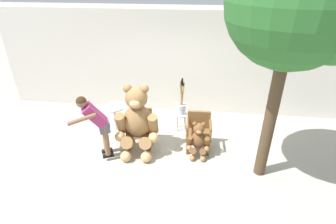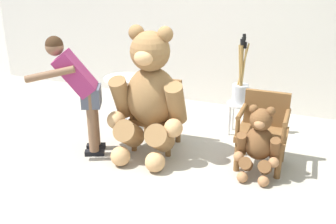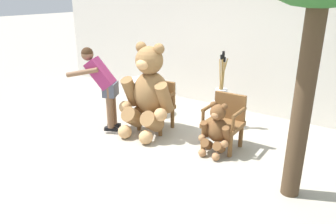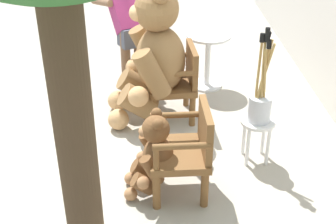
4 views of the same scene
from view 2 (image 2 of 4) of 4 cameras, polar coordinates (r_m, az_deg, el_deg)
name	(u,v)px [view 2 (image 2 of 4)]	position (r m, az deg, el deg)	size (l,w,h in m)	color
ground_plane	(193,172)	(4.39, 3.88, -9.12)	(60.00, 60.00, 0.00)	#A8A091
back_wall	(246,22)	(6.16, 11.81, 13.32)	(10.00, 0.16, 2.80)	beige
wooden_chair_left	(158,112)	(4.84, -1.53, 0.05)	(0.60, 0.56, 0.86)	brown
wooden_chair_right	(263,128)	(4.49, 14.30, -2.39)	(0.57, 0.54, 0.86)	brown
teddy_bear_large	(149,95)	(4.50, -2.85, 2.65)	(0.96, 0.93, 1.59)	olive
teddy_bear_small	(259,143)	(4.26, 13.63, -4.56)	(0.49, 0.47, 0.83)	brown
person_visitor	(78,85)	(4.60, -13.50, 3.98)	(0.72, 0.71, 1.48)	black
white_stool	(239,110)	(5.28, 10.74, 0.30)	(0.34, 0.34, 0.46)	white
brush_bucket	(240,88)	(5.17, 10.98, 3.68)	(0.22, 0.22, 0.95)	silver
round_side_table	(124,95)	(5.53, -6.71, 2.55)	(0.56, 0.56, 0.72)	silver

